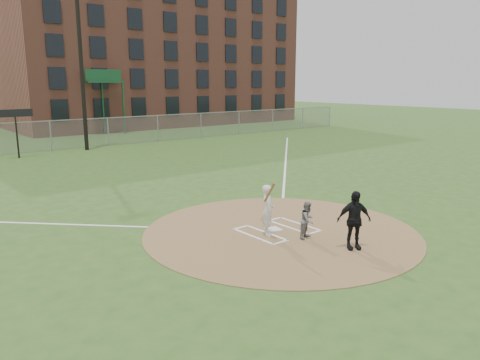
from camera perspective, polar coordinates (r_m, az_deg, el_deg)
ground at (r=14.54m, az=4.98°, el=-6.29°), size 140.00×140.00×0.00m
dirt_circle at (r=14.54m, az=4.98°, el=-6.25°), size 8.40×8.40×0.02m
home_plate at (r=14.64m, az=4.11°, el=-6.01°), size 0.51×0.51×0.03m
foul_line_first at (r=26.93m, az=5.58°, el=2.18°), size 17.04×17.04×0.01m
catcher at (r=13.84m, az=8.24°, el=-4.85°), size 0.63×0.55×1.10m
umpire at (r=13.14m, az=13.71°, el=-4.77°), size 1.03×0.82×1.63m
batters_boxes at (r=14.64m, az=4.57°, el=-6.06°), size 2.08×1.88×0.01m
batter_at_plate at (r=13.94m, az=3.40°, el=-3.65°), size 0.71×1.03×1.78m
outfield_fence at (r=33.53m, az=-22.07°, el=5.03°), size 56.08×0.08×2.03m
brick_warehouse at (r=54.39m, az=-11.09°, el=14.83°), size 30.00×17.17×15.00m
light_pole at (r=33.10m, az=-18.91°, el=14.90°), size 1.20×0.30×12.22m
scoreboard_sign at (r=31.03m, az=-25.71°, el=6.78°), size 2.00×0.10×2.93m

